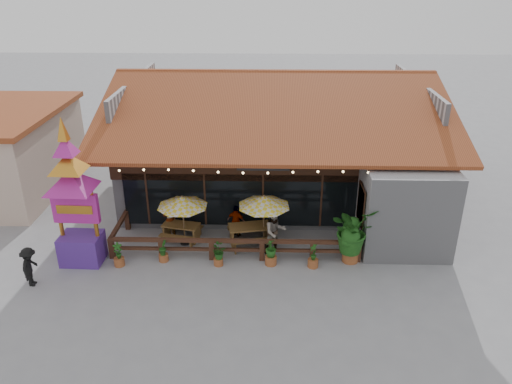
{
  "coord_description": "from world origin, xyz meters",
  "views": [
    {
      "loc": [
        -0.29,
        -17.48,
        10.75
      ],
      "look_at": [
        -0.79,
        1.5,
        2.06
      ],
      "focal_mm": 35.0,
      "sensor_mm": 36.0,
      "label": 1
    }
  ],
  "objects_px": {
    "umbrella_left": "(182,202)",
    "pedestrian": "(30,267)",
    "umbrella_right": "(264,202)",
    "tropical_plant": "(352,231)",
    "thai_sign_tower": "(71,184)",
    "picnic_table_left": "(181,229)",
    "picnic_table_right": "(250,232)"
  },
  "relations": [
    {
      "from": "picnic_table_left",
      "to": "pedestrian",
      "type": "height_order",
      "value": "pedestrian"
    },
    {
      "from": "umbrella_left",
      "to": "thai_sign_tower",
      "type": "relative_size",
      "value": 0.43
    },
    {
      "from": "pedestrian",
      "to": "tropical_plant",
      "type": "bearing_deg",
      "value": -85.41
    },
    {
      "from": "umbrella_left",
      "to": "picnic_table_right",
      "type": "xyz_separation_m",
      "value": [
        2.76,
        0.06,
        -1.37
      ]
    },
    {
      "from": "umbrella_right",
      "to": "tropical_plant",
      "type": "relative_size",
      "value": 1.17
    },
    {
      "from": "thai_sign_tower",
      "to": "pedestrian",
      "type": "xyz_separation_m",
      "value": [
        -1.32,
        -1.63,
        -2.59
      ]
    },
    {
      "from": "umbrella_right",
      "to": "pedestrian",
      "type": "xyz_separation_m",
      "value": [
        -8.44,
        -3.1,
        -1.24
      ]
    },
    {
      "from": "umbrella_right",
      "to": "thai_sign_tower",
      "type": "xyz_separation_m",
      "value": [
        -7.12,
        -1.47,
        1.35
      ]
    },
    {
      "from": "umbrella_right",
      "to": "tropical_plant",
      "type": "height_order",
      "value": "tropical_plant"
    },
    {
      "from": "umbrella_left",
      "to": "pedestrian",
      "type": "relative_size",
      "value": 1.79
    },
    {
      "from": "thai_sign_tower",
      "to": "pedestrian",
      "type": "height_order",
      "value": "thai_sign_tower"
    },
    {
      "from": "picnic_table_left",
      "to": "tropical_plant",
      "type": "distance_m",
      "value": 7.17
    },
    {
      "from": "tropical_plant",
      "to": "pedestrian",
      "type": "distance_m",
      "value": 12.05
    },
    {
      "from": "tropical_plant",
      "to": "picnic_table_right",
      "type": "bearing_deg",
      "value": 162.88
    },
    {
      "from": "picnic_table_right",
      "to": "pedestrian",
      "type": "xyz_separation_m",
      "value": [
        -7.88,
        -3.15,
        0.19
      ]
    },
    {
      "from": "picnic_table_right",
      "to": "thai_sign_tower",
      "type": "relative_size",
      "value": 0.32
    },
    {
      "from": "tropical_plant",
      "to": "pedestrian",
      "type": "relative_size",
      "value": 1.54
    },
    {
      "from": "picnic_table_left",
      "to": "picnic_table_right",
      "type": "xyz_separation_m",
      "value": [
        2.95,
        -0.28,
        0.08
      ]
    },
    {
      "from": "tropical_plant",
      "to": "picnic_table_left",
      "type": "bearing_deg",
      "value": 167.75
    },
    {
      "from": "umbrella_right",
      "to": "picnic_table_right",
      "type": "xyz_separation_m",
      "value": [
        -0.56,
        0.05,
        -1.43
      ]
    },
    {
      "from": "umbrella_right",
      "to": "picnic_table_left",
      "type": "xyz_separation_m",
      "value": [
        -3.51,
        0.33,
        -1.51
      ]
    },
    {
      "from": "umbrella_right",
      "to": "picnic_table_right",
      "type": "height_order",
      "value": "umbrella_right"
    },
    {
      "from": "umbrella_right",
      "to": "picnic_table_left",
      "type": "bearing_deg",
      "value": 174.63
    },
    {
      "from": "picnic_table_left",
      "to": "pedestrian",
      "type": "distance_m",
      "value": 6.01
    },
    {
      "from": "picnic_table_left",
      "to": "tropical_plant",
      "type": "bearing_deg",
      "value": -12.25
    },
    {
      "from": "picnic_table_left",
      "to": "umbrella_right",
      "type": "bearing_deg",
      "value": -5.37
    },
    {
      "from": "umbrella_right",
      "to": "pedestrian",
      "type": "height_order",
      "value": "umbrella_right"
    },
    {
      "from": "umbrella_right",
      "to": "picnic_table_left",
      "type": "relative_size",
      "value": 1.55
    },
    {
      "from": "umbrella_left",
      "to": "picnic_table_left",
      "type": "height_order",
      "value": "umbrella_left"
    },
    {
      "from": "umbrella_left",
      "to": "pedestrian",
      "type": "distance_m",
      "value": 6.1
    },
    {
      "from": "umbrella_right",
      "to": "umbrella_left",
      "type": "bearing_deg",
      "value": -179.96
    },
    {
      "from": "tropical_plant",
      "to": "thai_sign_tower",
      "type": "bearing_deg",
      "value": -178.44
    }
  ]
}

